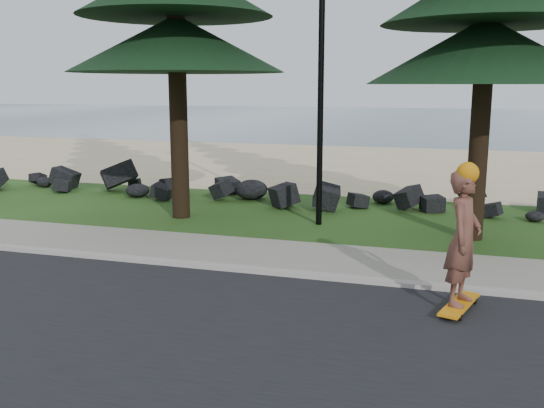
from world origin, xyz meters
name	(u,v)px	position (x,y,z in m)	size (l,w,h in m)	color
ground	(282,261)	(0.00, 0.00, 0.00)	(160.00, 160.00, 0.00)	#244515
road	(181,362)	(0.00, -4.50, 0.01)	(160.00, 7.00, 0.02)	black
kerb	(269,272)	(0.00, -0.90, 0.05)	(160.00, 0.20, 0.10)	#AEA49C
sidewalk	(285,256)	(0.00, 0.20, 0.04)	(160.00, 2.00, 0.08)	gray
beach_sand	(377,165)	(0.00, 14.50, 0.01)	(160.00, 15.00, 0.01)	tan
ocean	(423,119)	(0.00, 51.00, 0.00)	(160.00, 58.00, 0.01)	#31515D
seawall_boulders	(337,205)	(0.00, 5.60, 0.00)	(60.00, 2.40, 1.10)	black
lamp_post	(321,46)	(0.00, 3.20, 4.13)	(0.25, 0.14, 8.14)	black
skateboarder	(464,239)	(3.20, -1.78, 1.10)	(0.65, 1.21, 2.20)	orange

